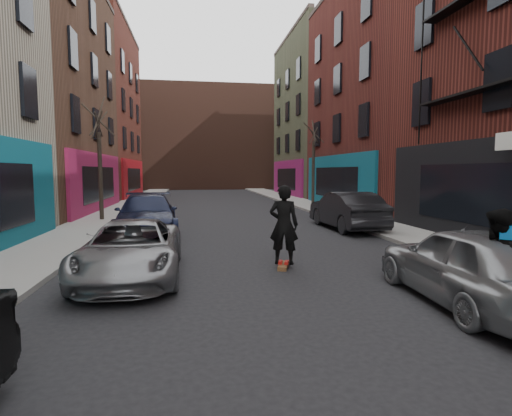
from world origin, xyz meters
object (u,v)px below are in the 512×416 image
object	(u,v)px
parked_left_end	(147,215)
tree_right_far	(313,155)
pedestrian	(496,266)
skateboard	(283,266)
skateboarder	(284,225)
parked_right_far	(469,265)
parked_right_end	(346,210)
tree_left_far	(99,152)
parked_left_far	(131,250)

from	to	relation	value
parked_left_end	tree_right_far	bearing A→B (deg)	42.90
tree_right_far	pedestrian	world-z (taller)	tree_right_far
skateboard	skateboarder	xyz separation A→B (m)	(0.00, 0.00, 1.06)
parked_right_far	skateboarder	size ratio (longest dim) A/B	2.17
parked_right_far	parked_right_end	distance (m)	9.62
tree_left_far	parked_right_far	size ratio (longest dim) A/B	1.49
parked_right_end	parked_left_far	bearing A→B (deg)	38.33
skateboard	parked_right_end	bearing A→B (deg)	75.19
parked_left_far	pedestrian	bearing A→B (deg)	-32.55
parked_right_far	parked_right_end	world-z (taller)	parked_right_end
tree_right_far	skateboarder	size ratio (longest dim) A/B	3.38
parked_left_end	pedestrian	bearing A→B (deg)	-61.09
pedestrian	tree_right_far	bearing A→B (deg)	-141.95
parked_right_end	skateboarder	distance (m)	7.50
pedestrian	parked_right_far	bearing A→B (deg)	-145.54
tree_left_far	tree_right_far	size ratio (longest dim) A/B	0.96
skateboard	pedestrian	size ratio (longest dim) A/B	0.43
parked_right_far	tree_right_far	bearing A→B (deg)	-96.05
parked_right_end	parked_left_end	bearing A→B (deg)	1.80
parked_left_end	parked_right_end	world-z (taller)	parked_right_end
skateboard	pedestrian	xyz separation A→B (m)	(2.53, -4.15, 0.89)
skateboard	pedestrian	bearing A→B (deg)	-40.00
parked_right_end	pedestrian	distance (m)	10.53
parked_right_far	skateboard	size ratio (longest dim) A/B	5.46
tree_left_far	skateboarder	world-z (taller)	tree_left_far
skateboard	parked_right_far	bearing A→B (deg)	-31.39
parked_left_far	pedestrian	xyz separation A→B (m)	(6.20, -3.78, 0.28)
skateboarder	parked_left_end	bearing A→B (deg)	-36.31
parked_left_far	skateboarder	bearing A→B (deg)	4.62
parked_left_far	pedestrian	distance (m)	7.27
parked_left_far	parked_right_far	distance (m)	7.02
tree_right_far	parked_right_end	xyz separation A→B (m)	(-1.60, -10.10, -2.73)
tree_left_far	skateboarder	bearing A→B (deg)	-57.21
parked_left_end	parked_right_far	bearing A→B (deg)	-57.72
parked_left_end	pedestrian	xyz separation A→B (m)	(6.54, -9.87, 0.15)
parked_left_end	skateboarder	size ratio (longest dim) A/B	2.70
parked_left_far	skateboard	world-z (taller)	parked_left_far
parked_right_far	parked_right_end	xyz separation A→B (m)	(1.40, 9.51, 0.05)
skateboarder	tree_left_far	bearing A→B (deg)	-38.58
parked_left_far	parked_right_end	size ratio (longest dim) A/B	0.97
parked_right_far	pedestrian	xyz separation A→B (m)	(-0.20, -0.90, 0.19)
tree_right_far	parked_right_far	bearing A→B (deg)	-98.70
tree_left_far	pedestrian	xyz separation A→B (m)	(9.20, -14.51, -2.44)
skateboard	parked_left_end	bearing A→B (deg)	143.69
parked_left_far	skateboard	bearing A→B (deg)	4.62
tree_left_far	parked_right_far	distance (m)	16.75
parked_left_far	parked_right_far	xyz separation A→B (m)	(6.40, -2.89, 0.09)
parked_left_end	skateboarder	distance (m)	6.98
skateboard	skateboarder	world-z (taller)	skateboarder
parked_left_far	parked_left_end	world-z (taller)	parked_left_end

